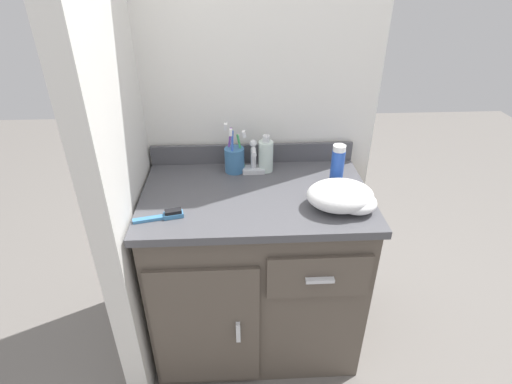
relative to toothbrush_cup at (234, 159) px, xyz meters
name	(u,v)px	position (x,y,z in m)	size (l,w,h in m)	color
ground_plane	(256,332)	(0.08, -0.18, -0.83)	(6.00, 6.00, 0.00)	slate
wall_back	(251,83)	(0.08, 0.14, 0.27)	(1.04, 0.08, 2.20)	silver
wall_left	(111,112)	(-0.40, -0.18, 0.27)	(0.08, 0.63, 2.20)	silver
vanity	(255,267)	(0.08, -0.19, -0.42)	(0.86, 0.56, 0.77)	brown
backsplash	(252,153)	(0.08, 0.08, -0.01)	(0.86, 0.02, 0.08)	#4C4C51
sink_faucet	(253,162)	(0.08, -0.01, -0.01)	(0.09, 0.09, 0.14)	silver
toothbrush_cup	(234,159)	(0.00, 0.00, 0.00)	(0.09, 0.08, 0.20)	teal
soap_dispenser	(266,156)	(0.13, 0.00, 0.01)	(0.06, 0.06, 0.16)	silver
shaving_cream_can	(337,166)	(0.39, -0.14, 0.03)	(0.05, 0.05, 0.17)	#234CB2
hairbrush	(166,215)	(-0.24, -0.34, -0.05)	(0.17, 0.06, 0.03)	teal
hand_towel	(344,197)	(0.38, -0.30, -0.01)	(0.24, 0.19, 0.10)	white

